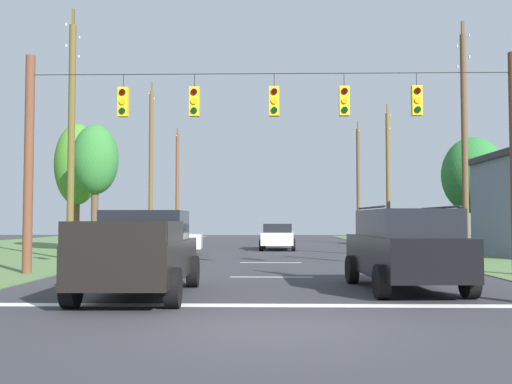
{
  "coord_description": "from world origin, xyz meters",
  "views": [
    {
      "loc": [
        -0.06,
        -9.56,
        1.72
      ],
      "look_at": [
        -0.54,
        12.19,
        2.76
      ],
      "focal_mm": 41.64,
      "sensor_mm": 36.0,
      "label": 1
    }
  ],
  "objects_px": {
    "pickup_truck": "(141,253)",
    "utility_pole_far_right": "(388,175)",
    "tree_roadside_right": "(95,161)",
    "tree_roadside_left": "(77,165)",
    "utility_pole_distant_left": "(177,184)",
    "distant_car_oncoming": "(278,236)",
    "overhead_signal_span": "(270,148)",
    "suv_black": "(405,247)",
    "distant_car_crossing_white": "(158,239)",
    "utility_pole_mid_right": "(465,139)",
    "tree_roadside_far_right": "(473,175)",
    "utility_pole_near_left": "(358,182)",
    "utility_pole_far_left": "(71,135)",
    "utility_pole_distant_right": "(151,165)"
  },
  "relations": [
    {
      "from": "utility_pole_mid_right",
      "to": "utility_pole_near_left",
      "type": "height_order",
      "value": "utility_pole_near_left"
    },
    {
      "from": "suv_black",
      "to": "utility_pole_distant_left",
      "type": "relative_size",
      "value": 0.46
    },
    {
      "from": "utility_pole_near_left",
      "to": "tree_roadside_left",
      "type": "distance_m",
      "value": 29.65
    },
    {
      "from": "tree_roadside_left",
      "to": "utility_pole_far_left",
      "type": "bearing_deg",
      "value": -73.41
    },
    {
      "from": "tree_roadside_left",
      "to": "utility_pole_mid_right",
      "type": "bearing_deg",
      "value": -27.14
    },
    {
      "from": "distant_car_crossing_white",
      "to": "utility_pole_near_left",
      "type": "relative_size",
      "value": 0.39
    },
    {
      "from": "pickup_truck",
      "to": "utility_pole_near_left",
      "type": "height_order",
      "value": "utility_pole_near_left"
    },
    {
      "from": "suv_black",
      "to": "utility_pole_far_left",
      "type": "xyz_separation_m",
      "value": [
        -12.02,
        11.0,
        4.4
      ]
    },
    {
      "from": "distant_car_crossing_white",
      "to": "utility_pole_far_right",
      "type": "distance_m",
      "value": 19.01
    },
    {
      "from": "tree_roadside_far_right",
      "to": "pickup_truck",
      "type": "bearing_deg",
      "value": -124.03
    },
    {
      "from": "distant_car_crossing_white",
      "to": "tree_roadside_left",
      "type": "distance_m",
      "value": 9.51
    },
    {
      "from": "overhead_signal_span",
      "to": "utility_pole_near_left",
      "type": "xyz_separation_m",
      "value": [
        8.54,
        38.25,
        1.4
      ]
    },
    {
      "from": "utility_pole_mid_right",
      "to": "tree_roadside_right",
      "type": "xyz_separation_m",
      "value": [
        -17.5,
        5.99,
        -0.27
      ]
    },
    {
      "from": "utility_pole_far_right",
      "to": "utility_pole_distant_left",
      "type": "height_order",
      "value": "utility_pole_distant_left"
    },
    {
      "from": "utility_pole_mid_right",
      "to": "tree_roadside_far_right",
      "type": "xyz_separation_m",
      "value": [
        4.15,
        11.14,
        -0.69
      ]
    },
    {
      "from": "overhead_signal_span",
      "to": "suv_black",
      "type": "bearing_deg",
      "value": -51.41
    },
    {
      "from": "overhead_signal_span",
      "to": "tree_roadside_left",
      "type": "relative_size",
      "value": 2.1
    },
    {
      "from": "pickup_truck",
      "to": "utility_pole_far_left",
      "type": "xyz_separation_m",
      "value": [
        -5.76,
        12.15,
        4.5
      ]
    },
    {
      "from": "distant_car_crossing_white",
      "to": "utility_pole_far_left",
      "type": "xyz_separation_m",
      "value": [
        -3.18,
        -3.63,
        4.67
      ]
    },
    {
      "from": "distant_car_crossing_white",
      "to": "tree_roadside_far_right",
      "type": "xyz_separation_m",
      "value": [
        17.94,
        6.96,
        3.66
      ]
    },
    {
      "from": "utility_pole_distant_right",
      "to": "tree_roadside_left",
      "type": "bearing_deg",
      "value": -116.9
    },
    {
      "from": "utility_pole_mid_right",
      "to": "utility_pole_distant_right",
      "type": "relative_size",
      "value": 0.88
    },
    {
      "from": "utility_pole_far_left",
      "to": "distant_car_crossing_white",
      "type": "bearing_deg",
      "value": 48.79
    },
    {
      "from": "utility_pole_mid_right",
      "to": "utility_pole_far_left",
      "type": "height_order",
      "value": "utility_pole_far_left"
    },
    {
      "from": "suv_black",
      "to": "utility_pole_distant_right",
      "type": "relative_size",
      "value": 0.42
    },
    {
      "from": "pickup_truck",
      "to": "tree_roadside_left",
      "type": "relative_size",
      "value": 0.72
    },
    {
      "from": "overhead_signal_span",
      "to": "utility_pole_far_right",
      "type": "distance_m",
      "value": 24.32
    },
    {
      "from": "tree_roadside_left",
      "to": "utility_pole_distant_left",
      "type": "bearing_deg",
      "value": 83.27
    },
    {
      "from": "utility_pole_near_left",
      "to": "utility_pole_far_left",
      "type": "distance_m",
      "value": 35.83
    },
    {
      "from": "utility_pole_far_right",
      "to": "tree_roadside_left",
      "type": "relative_size",
      "value": 1.31
    },
    {
      "from": "suv_black",
      "to": "utility_pole_mid_right",
      "type": "bearing_deg",
      "value": 64.67
    },
    {
      "from": "utility_pole_far_right",
      "to": "tree_roadside_right",
      "type": "xyz_separation_m",
      "value": [
        -17.57,
        -10.55,
        -0.04
      ]
    },
    {
      "from": "distant_car_oncoming",
      "to": "utility_pole_distant_left",
      "type": "bearing_deg",
      "value": 112.64
    },
    {
      "from": "pickup_truck",
      "to": "utility_pole_far_right",
      "type": "height_order",
      "value": "utility_pole_far_right"
    },
    {
      "from": "utility_pole_far_left",
      "to": "tree_roadside_left",
      "type": "distance_m",
      "value": 10.04
    },
    {
      "from": "utility_pole_distant_right",
      "to": "utility_pole_distant_left",
      "type": "xyz_separation_m",
      "value": [
        -0.58,
        15.76,
        -0.38
      ]
    },
    {
      "from": "distant_car_oncoming",
      "to": "tree_roadside_right",
      "type": "bearing_deg",
      "value": -159.98
    },
    {
      "from": "distant_car_crossing_white",
      "to": "utility_pole_mid_right",
      "type": "bearing_deg",
      "value": -16.89
    },
    {
      "from": "distant_car_oncoming",
      "to": "utility_pole_near_left",
      "type": "height_order",
      "value": "utility_pole_near_left"
    },
    {
      "from": "utility_pole_distant_left",
      "to": "tree_roadside_right",
      "type": "bearing_deg",
      "value": -90.61
    },
    {
      "from": "distant_car_oncoming",
      "to": "utility_pole_distant_right",
      "type": "distance_m",
      "value": 12.23
    },
    {
      "from": "utility_pole_far_right",
      "to": "utility_pole_near_left",
      "type": "relative_size",
      "value": 0.88
    },
    {
      "from": "utility_pole_distant_left",
      "to": "tree_roadside_left",
      "type": "xyz_separation_m",
      "value": [
        -2.6,
        -22.04,
        -0.16
      ]
    },
    {
      "from": "utility_pole_far_left",
      "to": "utility_pole_distant_right",
      "type": "xyz_separation_m",
      "value": [
        0.32,
        15.89,
        0.13
      ]
    },
    {
      "from": "utility_pole_mid_right",
      "to": "tree_roadside_left",
      "type": "height_order",
      "value": "utility_pole_mid_right"
    },
    {
      "from": "utility_pole_near_left",
      "to": "tree_roadside_right",
      "type": "xyz_separation_m",
      "value": [
        -17.79,
        -25.96,
        -0.54
      ]
    },
    {
      "from": "distant_car_oncoming",
      "to": "utility_pole_distant_left",
      "type": "xyz_separation_m",
      "value": [
        -9.46,
        22.67,
        4.43
      ]
    },
    {
      "from": "pickup_truck",
      "to": "utility_pole_far_left",
      "type": "height_order",
      "value": "utility_pole_far_left"
    },
    {
      "from": "distant_car_oncoming",
      "to": "tree_roadside_right",
      "type": "xyz_separation_m",
      "value": [
        -9.74,
        -3.55,
        4.09
      ]
    },
    {
      "from": "suv_black",
      "to": "utility_pole_mid_right",
      "type": "xyz_separation_m",
      "value": [
        4.94,
        10.44,
        4.09
      ]
    }
  ]
}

